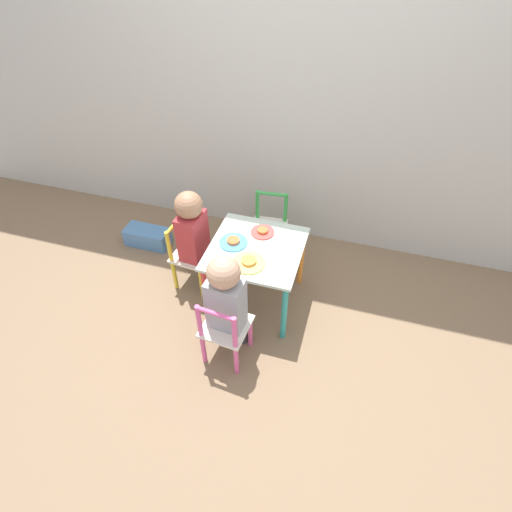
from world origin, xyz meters
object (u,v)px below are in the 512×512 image
Objects in this scene: plate_left at (233,242)px; plate_back at (263,232)px; storage_bin at (148,237)px; chair_green at (269,228)px; child_front at (227,298)px; kids_table at (256,256)px; chair_pink at (225,331)px; chair_yellow at (190,255)px; child_left at (194,232)px; plate_front at (249,262)px.

plate_back is (0.15, 0.15, -0.00)m from plate_left.
plate_left is 0.51× the size of storage_bin.
plate_left and plate_back have the same top height.
plate_back is at bearing -87.79° from chair_green.
kids_table is at bearing -90.00° from child_front.
kids_table is at bearing -90.00° from plate_back.
chair_pink is 0.23m from child_front.
chair_yellow is at bearing -45.10° from chair_pink.
chair_pink is 0.66× the size of child_left.
kids_table reaches higher than storage_bin.
child_left is at bearing -165.84° from plate_back.
chair_pink is at bearing -95.08° from chair_green.
kids_table is 0.44m from child_front.
child_left is (-0.39, 0.53, 0.22)m from chair_pink.
plate_front is at bearing -90.00° from kids_table.
plate_left reaches higher than chair_pink.
chair_pink is 0.69m from child_left.
chair_yellow is (-0.45, 0.53, 0.00)m from chair_pink.
plate_left is (-0.15, 0.15, 0.00)m from plate_front.
kids_table is 3.20× the size of plate_left.
plate_left is (0.28, -0.04, 0.02)m from child_left.
storage_bin is (-0.96, 0.75, -0.40)m from child_front.
kids_table is at bearing -90.00° from child_left.
plate_front is at bearing -90.00° from plate_back.
plate_front and plate_back have the same top height.
plate_front is 1.11× the size of plate_left.
plate_left reaches higher than storage_bin.
chair_green is at bearing 93.94° from plate_front.
plate_back is at bearing -72.83° from chair_yellow.
child_left is at bearing -48.72° from chair_pink.
chair_yellow is 2.57× the size of plate_front.
plate_left is at bearing -135.00° from plate_back.
chair_green is 0.56m from plate_left.
storage_bin is (-0.96, -0.17, -0.18)m from chair_green.
plate_back is at bearing -70.60° from child_left.
child_front is (0.01, 0.06, 0.22)m from chair_pink.
plate_back is at bearing 90.00° from kids_table.
chair_yellow is 1.00× the size of chair_green.
chair_pink is 1.00× the size of chair_yellow.
chair_pink is at bearing -95.04° from kids_table.
chair_yellow is at bearing 90.00° from child_left.
plate_front is (0.04, -0.64, 0.24)m from chair_green.
chair_pink is 0.68m from plate_back.
chair_yellow is 0.23m from child_left.
child_front reaches higher than child_left.
child_front reaches higher than chair_green.
chair_green is 0.63m from child_left.
plate_front reaches higher than storage_bin.
child_left is 0.75m from storage_bin.
child_front is at bearing -134.91° from child_left.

